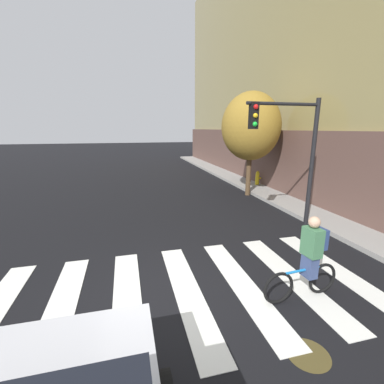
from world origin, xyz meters
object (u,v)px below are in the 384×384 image
(traffic_light_near, at_px, (291,143))
(street_tree_near, at_px, (251,127))
(fire_hydrant, at_px, (257,178))
(manhole_cover, at_px, (308,354))
(cyclist, at_px, (309,258))

(traffic_light_near, relative_size, street_tree_near, 0.84)
(traffic_light_near, height_order, street_tree_near, street_tree_near)
(traffic_light_near, xyz_separation_m, fire_hydrant, (2.23, 6.15, -2.33))
(manhole_cover, height_order, cyclist, cyclist)
(manhole_cover, distance_m, fire_hydrant, 11.75)
(traffic_light_near, distance_m, street_tree_near, 4.70)
(cyclist, xyz_separation_m, traffic_light_near, (1.70, 3.35, 2.02))
(cyclist, bearing_deg, fire_hydrant, 67.53)
(cyclist, relative_size, street_tree_near, 0.34)
(manhole_cover, xyz_separation_m, fire_hydrant, (4.78, 10.72, 0.53))
(fire_hydrant, bearing_deg, street_tree_near, -130.81)
(manhole_cover, relative_size, fire_hydrant, 0.82)
(manhole_cover, height_order, traffic_light_near, traffic_light_near)
(fire_hydrant, bearing_deg, manhole_cover, -114.04)
(traffic_light_near, bearing_deg, cyclist, -116.91)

